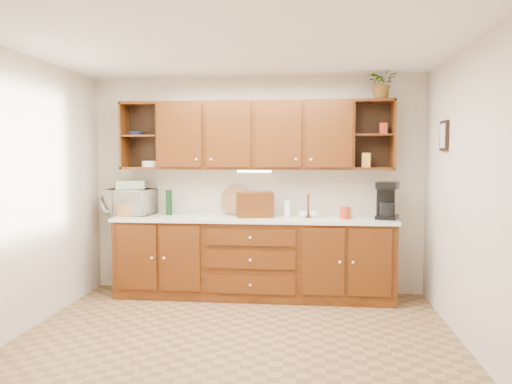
% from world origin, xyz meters
% --- Properties ---
extents(floor, '(4.00, 4.00, 0.00)m').
position_xyz_m(floor, '(0.00, 0.00, 0.00)').
color(floor, olive).
rests_on(floor, ground).
extents(ceiling, '(4.00, 4.00, 0.00)m').
position_xyz_m(ceiling, '(0.00, 0.00, 2.60)').
color(ceiling, white).
rests_on(ceiling, back_wall).
extents(back_wall, '(4.00, 0.00, 4.00)m').
position_xyz_m(back_wall, '(0.00, 1.75, 1.30)').
color(back_wall, beige).
rests_on(back_wall, floor).
extents(left_wall, '(0.00, 3.50, 3.50)m').
position_xyz_m(left_wall, '(-2.00, 0.00, 1.30)').
color(left_wall, beige).
rests_on(left_wall, floor).
extents(right_wall, '(0.00, 3.50, 3.50)m').
position_xyz_m(right_wall, '(2.00, 0.00, 1.30)').
color(right_wall, beige).
rests_on(right_wall, floor).
extents(base_cabinets, '(3.20, 0.60, 0.90)m').
position_xyz_m(base_cabinets, '(0.00, 1.45, 0.45)').
color(base_cabinets, '#341505').
rests_on(base_cabinets, floor).
extents(countertop, '(3.24, 0.64, 0.04)m').
position_xyz_m(countertop, '(0.00, 1.44, 0.92)').
color(countertop, silver).
rests_on(countertop, base_cabinets).
extents(upper_cabinets, '(3.20, 0.33, 0.80)m').
position_xyz_m(upper_cabinets, '(0.01, 1.59, 1.89)').
color(upper_cabinets, '#341505').
rests_on(upper_cabinets, back_wall).
extents(undercabinet_light, '(0.40, 0.05, 0.02)m').
position_xyz_m(undercabinet_light, '(0.00, 1.53, 1.47)').
color(undercabinet_light, white).
rests_on(undercabinet_light, upper_cabinets).
extents(framed_picture, '(0.03, 0.24, 0.30)m').
position_xyz_m(framed_picture, '(1.98, 0.90, 1.85)').
color(framed_picture, black).
rests_on(framed_picture, right_wall).
extents(wicker_basket, '(0.33, 0.33, 0.14)m').
position_xyz_m(wicker_basket, '(-1.52, 1.42, 1.01)').
color(wicker_basket, '#9E7342').
rests_on(wicker_basket, countertop).
extents(microwave, '(0.60, 0.44, 0.31)m').
position_xyz_m(microwave, '(-1.52, 1.54, 1.10)').
color(microwave, beige).
rests_on(microwave, countertop).
extents(towel_stack, '(0.40, 0.36, 0.10)m').
position_xyz_m(towel_stack, '(-1.52, 1.54, 1.30)').
color(towel_stack, '#E6E76C').
rests_on(towel_stack, microwave).
extents(wine_bottle, '(0.09, 0.09, 0.30)m').
position_xyz_m(wine_bottle, '(-1.04, 1.56, 1.09)').
color(wine_bottle, black).
rests_on(wine_bottle, countertop).
extents(woven_tray, '(0.38, 0.19, 0.36)m').
position_xyz_m(woven_tray, '(-0.26, 1.69, 0.95)').
color(woven_tray, '#9E7342').
rests_on(woven_tray, countertop).
extents(bread_box, '(0.46, 0.34, 0.29)m').
position_xyz_m(bread_box, '(0.01, 1.47, 1.08)').
color(bread_box, '#341505').
rests_on(bread_box, countertop).
extents(mug_tree, '(0.25, 0.25, 0.27)m').
position_xyz_m(mug_tree, '(0.63, 1.50, 0.98)').
color(mug_tree, '#341505').
rests_on(mug_tree, countertop).
extents(canister_red, '(0.12, 0.12, 0.14)m').
position_xyz_m(canister_red, '(1.04, 1.39, 1.01)').
color(canister_red, '#B02F19').
rests_on(canister_red, countertop).
extents(canister_white, '(0.10, 0.10, 0.20)m').
position_xyz_m(canister_white, '(0.39, 1.50, 1.04)').
color(canister_white, white).
rests_on(canister_white, countertop).
extents(canister_yellow, '(0.10, 0.10, 0.12)m').
position_xyz_m(canister_yellow, '(1.10, 1.49, 1.00)').
color(canister_yellow, gold).
rests_on(canister_yellow, countertop).
extents(coffee_maker, '(0.30, 0.35, 0.42)m').
position_xyz_m(coffee_maker, '(1.52, 1.47, 1.14)').
color(coffee_maker, black).
rests_on(coffee_maker, countertop).
extents(bowl_stack, '(0.17, 0.17, 0.04)m').
position_xyz_m(bowl_stack, '(-1.44, 1.58, 1.92)').
color(bowl_stack, navy).
rests_on(bowl_stack, upper_cabinets).
extents(plate_stack, '(0.24, 0.24, 0.07)m').
position_xyz_m(plate_stack, '(-1.26, 1.57, 1.56)').
color(plate_stack, white).
rests_on(plate_stack, upper_cabinets).
extents(pantry_box_yellow, '(0.11, 0.10, 0.17)m').
position_xyz_m(pantry_box_yellow, '(1.30, 1.56, 1.60)').
color(pantry_box_yellow, gold).
rests_on(pantry_box_yellow, upper_cabinets).
extents(pantry_box_red, '(0.09, 0.08, 0.13)m').
position_xyz_m(pantry_box_red, '(1.48, 1.57, 1.96)').
color(pantry_box_red, '#B02F19').
rests_on(pantry_box_red, upper_cabinets).
extents(potted_plant, '(0.33, 0.29, 0.36)m').
position_xyz_m(potted_plant, '(1.46, 1.53, 2.47)').
color(potted_plant, '#999999').
rests_on(potted_plant, upper_cabinets).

